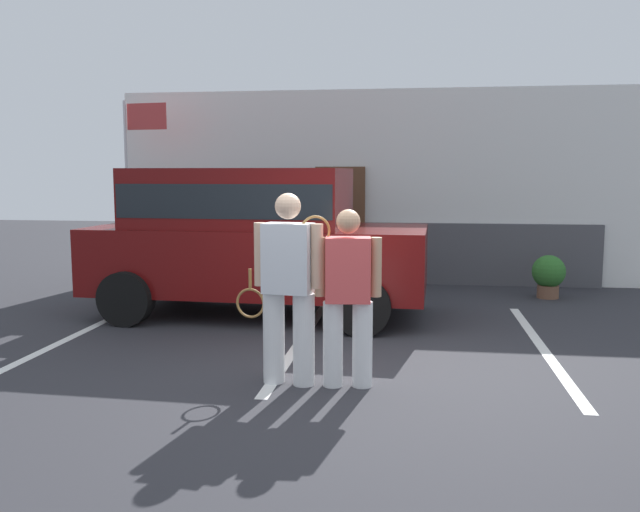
# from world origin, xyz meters

# --- Properties ---
(ground_plane) EXTENTS (40.00, 40.00, 0.00)m
(ground_plane) POSITION_xyz_m (0.00, 0.00, 0.00)
(ground_plane) COLOR #2D2D33
(parking_stripe_0) EXTENTS (0.12, 4.40, 0.01)m
(parking_stripe_0) POSITION_xyz_m (-3.42, 1.50, 0.00)
(parking_stripe_0) COLOR silver
(parking_stripe_0) RESTS_ON ground_plane
(parking_stripe_1) EXTENTS (0.12, 4.40, 0.01)m
(parking_stripe_1) POSITION_xyz_m (-0.62, 1.50, 0.00)
(parking_stripe_1) COLOR silver
(parking_stripe_1) RESTS_ON ground_plane
(parking_stripe_2) EXTENTS (0.12, 4.40, 0.01)m
(parking_stripe_2) POSITION_xyz_m (2.17, 1.50, 0.00)
(parking_stripe_2) COLOR silver
(parking_stripe_2) RESTS_ON ground_plane
(house_frontage) EXTENTS (9.39, 0.40, 3.47)m
(house_frontage) POSITION_xyz_m (-0.01, 5.97, 1.63)
(house_frontage) COLOR white
(house_frontage) RESTS_ON ground_plane
(parked_suv) EXTENTS (4.66, 2.29, 2.05)m
(parked_suv) POSITION_xyz_m (-1.54, 2.78, 1.15)
(parked_suv) COLOR #590C0C
(parked_suv) RESTS_ON ground_plane
(tennis_player_man) EXTENTS (0.91, 0.34, 1.81)m
(tennis_player_man) POSITION_xyz_m (-0.46, -0.21, 0.93)
(tennis_player_man) COLOR white
(tennis_player_man) RESTS_ON ground_plane
(tennis_player_woman) EXTENTS (0.76, 0.29, 1.66)m
(tennis_player_woman) POSITION_xyz_m (0.10, -0.21, 0.87)
(tennis_player_woman) COLOR white
(tennis_player_woman) RESTS_ON ground_plane
(potted_plant_by_porch) EXTENTS (0.52, 0.52, 0.69)m
(potted_plant_by_porch) POSITION_xyz_m (2.84, 4.68, 0.38)
(potted_plant_by_porch) COLOR brown
(potted_plant_by_porch) RESTS_ON ground_plane
(flag_pole) EXTENTS (0.80, 0.12, 3.23)m
(flag_pole) POSITION_xyz_m (-4.13, 4.93, 2.23)
(flag_pole) COLOR silver
(flag_pole) RESTS_ON ground_plane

